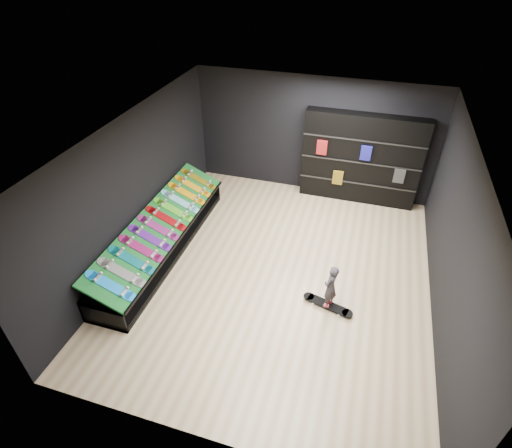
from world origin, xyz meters
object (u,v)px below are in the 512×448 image
(back_shelving, at_px, (361,159))
(floor_skateboard, at_px, (327,306))
(display_rack, at_px, (163,241))
(child, at_px, (329,294))

(back_shelving, distance_m, floor_skateboard, 4.10)
(back_shelving, xyz_separation_m, floor_skateboard, (-0.10, -3.95, -1.10))
(back_shelving, height_order, floor_skateboard, back_shelving)
(display_rack, xyz_separation_m, floor_skateboard, (3.69, -0.63, -0.21))
(display_rack, relative_size, back_shelving, 1.58)
(floor_skateboard, bearing_deg, display_rack, -174.23)
(display_rack, height_order, back_shelving, back_shelving)
(display_rack, bearing_deg, child, -9.72)
(display_rack, height_order, floor_skateboard, display_rack)
(floor_skateboard, relative_size, child, 1.78)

